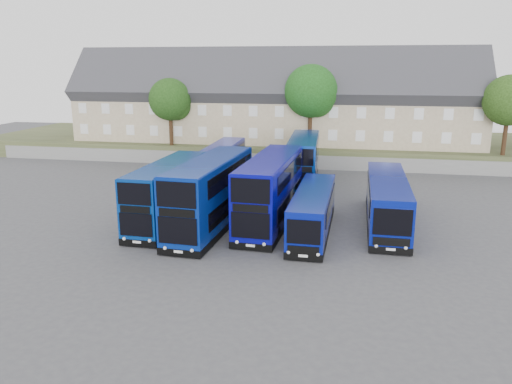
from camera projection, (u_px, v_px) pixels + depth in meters
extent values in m
plane|color=#444449|center=(244.00, 241.00, 32.24)|extent=(120.00, 120.00, 0.00)
cube|color=slate|center=(290.00, 161.00, 54.90)|extent=(70.00, 0.40, 1.50)
cube|color=#404A29|center=(299.00, 145.00, 64.36)|extent=(80.00, 20.00, 2.00)
cube|color=tan|center=(110.00, 114.00, 63.94)|extent=(6.00, 8.00, 6.00)
cube|color=#343439|center=(109.00, 90.00, 63.20)|extent=(6.00, 10.40, 10.40)
cube|color=brown|center=(117.00, 58.00, 61.98)|extent=(0.60, 0.90, 1.40)
cube|color=tan|center=(154.00, 114.00, 62.85)|extent=(6.00, 8.00, 6.00)
cube|color=#343439|center=(153.00, 90.00, 62.11)|extent=(6.00, 10.40, 10.40)
cube|color=brown|center=(163.00, 58.00, 60.89)|extent=(0.60, 0.90, 1.40)
cube|color=tan|center=(200.00, 115.00, 61.75)|extent=(6.00, 8.00, 6.00)
cube|color=#343439|center=(199.00, 91.00, 61.01)|extent=(6.00, 10.40, 10.40)
cube|color=brown|center=(211.00, 58.00, 59.80)|extent=(0.60, 0.90, 1.40)
cube|color=tan|center=(247.00, 116.00, 60.66)|extent=(6.00, 8.00, 6.00)
cube|color=#343439|center=(247.00, 91.00, 59.92)|extent=(6.00, 10.40, 10.40)
cube|color=brown|center=(260.00, 58.00, 58.70)|extent=(0.60, 0.90, 1.40)
cube|color=tan|center=(297.00, 117.00, 59.57)|extent=(6.00, 8.00, 6.00)
cube|color=#343439|center=(297.00, 92.00, 58.83)|extent=(6.00, 10.40, 10.40)
cube|color=brown|center=(311.00, 58.00, 57.61)|extent=(0.60, 0.90, 1.40)
cube|color=tan|center=(347.00, 118.00, 58.47)|extent=(6.00, 8.00, 6.00)
cube|color=#343439|center=(349.00, 92.00, 57.74)|extent=(6.00, 10.40, 10.40)
cube|color=brown|center=(364.00, 58.00, 56.52)|extent=(0.60, 0.90, 1.40)
cube|color=tan|center=(400.00, 119.00, 57.38)|extent=(6.00, 8.00, 6.00)
cube|color=#343439|center=(402.00, 93.00, 56.64)|extent=(6.00, 10.40, 10.40)
cube|color=brown|center=(419.00, 58.00, 55.42)|extent=(0.60, 0.90, 1.40)
cube|color=tan|center=(455.00, 120.00, 56.29)|extent=(6.00, 8.00, 6.00)
cube|color=#343439|center=(458.00, 93.00, 55.55)|extent=(6.00, 10.40, 10.40)
cube|color=brown|center=(476.00, 57.00, 54.33)|extent=(0.60, 0.90, 1.40)
cube|color=navy|center=(168.00, 191.00, 35.47)|extent=(2.69, 10.80, 3.95)
cube|color=black|center=(170.00, 218.00, 35.97)|extent=(2.74, 10.84, 0.45)
cube|color=black|center=(136.00, 225.00, 30.55)|extent=(2.14, 0.11, 1.47)
cube|color=black|center=(134.00, 194.00, 30.07)|extent=(2.14, 0.11, 1.37)
cylinder|color=black|center=(137.00, 228.00, 33.13)|extent=(0.32, 1.01, 1.00)
cube|color=navy|center=(211.00, 192.00, 34.32)|extent=(3.38, 12.06, 4.42)
cube|color=black|center=(212.00, 223.00, 34.88)|extent=(3.42, 12.10, 0.45)
cube|color=black|center=(177.00, 231.00, 28.91)|extent=(2.41, 0.20, 1.63)
cube|color=black|center=(176.00, 195.00, 28.37)|extent=(2.41, 0.20, 1.52)
cylinder|color=black|center=(174.00, 236.00, 31.58)|extent=(0.36, 1.02, 1.00)
cube|color=#080893|center=(271.00, 189.00, 35.29)|extent=(3.23, 11.94, 4.38)
cube|color=black|center=(270.00, 219.00, 35.85)|extent=(3.28, 11.98, 0.45)
cube|color=black|center=(250.00, 226.00, 29.91)|extent=(2.39, 0.17, 1.61)
cube|color=black|center=(250.00, 191.00, 29.38)|extent=(2.39, 0.17, 1.51)
cylinder|color=black|center=(241.00, 231.00, 32.57)|extent=(0.35, 1.01, 1.00)
cube|color=#071084|center=(223.00, 164.00, 45.83)|extent=(2.38, 9.95, 3.62)
cube|color=black|center=(223.00, 184.00, 46.29)|extent=(2.43, 9.99, 0.45)
cube|color=black|center=(208.00, 185.00, 41.26)|extent=(1.96, 0.09, 1.35)
cube|color=black|center=(208.00, 164.00, 40.81)|extent=(1.96, 0.09, 1.26)
cylinder|color=black|center=(205.00, 189.00, 43.77)|extent=(0.31, 1.00, 1.00)
cube|color=navy|center=(303.00, 159.00, 47.03)|extent=(3.02, 11.29, 4.12)
cube|color=black|center=(303.00, 181.00, 47.55)|extent=(3.06, 11.33, 0.45)
cube|color=black|center=(300.00, 181.00, 41.84)|extent=(2.24, 0.16, 1.53)
cube|color=black|center=(300.00, 157.00, 41.34)|extent=(2.24, 0.16, 1.42)
cylinder|color=black|center=(288.00, 187.00, 44.41)|extent=(0.34, 1.01, 1.00)
cube|color=#07158C|center=(313.00, 209.00, 33.39)|extent=(2.46, 10.78, 2.60)
cube|color=black|center=(313.00, 228.00, 33.72)|extent=(2.50, 10.82, 0.45)
cube|color=black|center=(304.00, 232.00, 28.23)|extent=(1.94, 0.10, 1.43)
cylinder|color=black|center=(292.00, 240.00, 30.86)|extent=(0.32, 1.01, 1.00)
cube|color=#071689|center=(387.00, 199.00, 35.07)|extent=(2.68, 12.26, 3.02)
cube|color=black|center=(386.00, 220.00, 35.45)|extent=(2.72, 12.30, 0.45)
cube|color=black|center=(393.00, 222.00, 29.17)|extent=(2.25, 0.08, 1.63)
cylinder|color=black|center=(371.00, 234.00, 31.90)|extent=(0.31, 1.00, 1.00)
cylinder|color=#382314|center=(171.00, 129.00, 57.64)|extent=(0.44, 0.44, 3.75)
sphere|color=#16330E|center=(170.00, 99.00, 56.80)|extent=(4.80, 4.80, 4.80)
sphere|color=#16330E|center=(176.00, 106.00, 57.26)|extent=(3.30, 3.30, 3.30)
cylinder|color=#382314|center=(310.00, 128.00, 55.10)|extent=(0.44, 0.44, 4.50)
sphere|color=#173C10|center=(311.00, 91.00, 54.11)|extent=(5.76, 5.76, 5.76)
sphere|color=#173C10|center=(316.00, 99.00, 54.60)|extent=(3.96, 3.96, 3.96)
cylinder|color=#382314|center=(505.00, 136.00, 51.05)|extent=(0.44, 0.44, 4.00)
sphere|color=#19320D|center=(509.00, 100.00, 50.16)|extent=(5.12, 5.12, 5.12)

